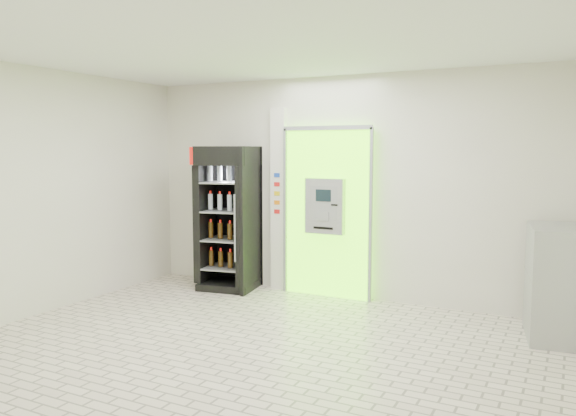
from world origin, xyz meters
The scene contains 6 objects.
ground centered at (0.00, 0.00, 0.00)m, with size 6.00×6.00×0.00m, color beige.
room_shell centered at (0.00, 0.00, 1.84)m, with size 6.00×6.00×6.00m.
atm_assembly centered at (-0.20, 2.41, 1.17)m, with size 1.30×0.24×2.33m.
pillar centered at (-0.98, 2.45, 1.30)m, with size 0.22×0.11×2.60m.
beverage_cooler centered at (-1.63, 2.16, 0.99)m, with size 0.88×0.83×2.06m.
steel_cabinet centered at (2.69, 1.90, 0.60)m, with size 0.74×0.99×1.21m.
Camera 1 is at (2.80, -4.61, 2.02)m, focal length 35.00 mm.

